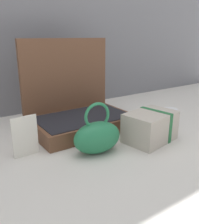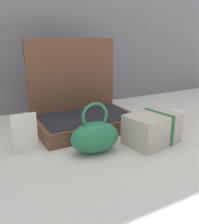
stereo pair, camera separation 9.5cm
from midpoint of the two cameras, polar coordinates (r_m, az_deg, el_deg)
ground_plane at (r=1.01m, az=1.13°, el=-7.18°), size 6.00×6.00×0.00m
open_suitcase at (r=1.16m, az=-1.89°, el=1.03°), size 0.45×0.30×0.41m
teal_pouch_handbag at (r=0.90m, az=1.97°, el=-5.77°), size 0.19×0.12×0.19m
cream_toiletry_bag at (r=1.02m, az=14.85°, el=-3.78°), size 0.23×0.18×0.13m
coffee_mug at (r=1.20m, az=19.51°, el=-1.83°), size 0.10×0.07×0.09m
info_card_left at (r=0.93m, az=-14.24°, el=-4.87°), size 0.09×0.01×0.15m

